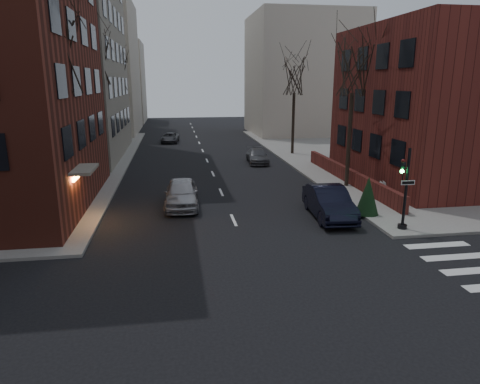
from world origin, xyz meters
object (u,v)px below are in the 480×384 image
at_px(streetlamp_far, 127,108).
at_px(sandwich_board, 382,189).
at_px(tree_left_c, 117,73).
at_px(evergreen_shrub, 368,195).
at_px(tree_left_b, 94,58).
at_px(parked_sedan, 329,202).
at_px(car_lane_silver, 181,193).
at_px(car_lane_far, 170,138).
at_px(tree_left_a, 53,55).
at_px(streetlamp_near, 99,125).
at_px(traffic_signal, 404,194).
at_px(car_lane_gray, 257,156).
at_px(tree_right_a, 354,68).
at_px(tree_right_b, 295,77).

xyz_separation_m(streetlamp_far, sandwich_board, (18.03, -27.22, -3.60)).
distance_m(tree_left_c, evergreen_shrub, 33.42).
distance_m(tree_left_b, parked_sedan, 21.56).
height_order(car_lane_silver, car_lane_far, car_lane_silver).
xyz_separation_m(tree_left_a, evergreen_shrub, (16.10, -2.47, -7.28)).
relative_size(car_lane_silver, sandwich_board, 4.94).
xyz_separation_m(tree_left_a, car_lane_far, (5.35, 28.89, -7.89)).
height_order(tree_left_b, streetlamp_near, tree_left_b).
bearing_deg(car_lane_silver, tree_left_c, 105.95).
bearing_deg(car_lane_far, parked_sedan, -68.26).
bearing_deg(evergreen_shrub, traffic_signal, -75.88).
distance_m(car_lane_silver, car_lane_far, 27.92).
xyz_separation_m(tree_left_c, parked_sedan, (13.98, -28.29, -7.18)).
xyz_separation_m(car_lane_silver, car_lane_gray, (7.09, 13.07, -0.19)).
bearing_deg(streetlamp_far, car_lane_far, 10.67).
relative_size(streetlamp_far, car_lane_silver, 1.30).
distance_m(tree_left_a, tree_left_c, 26.00).
height_order(tree_left_a, tree_left_c, tree_left_a).
xyz_separation_m(tree_left_a, sandwich_board, (18.63, 0.78, -7.83)).
distance_m(car_lane_far, sandwich_board, 31.09).
distance_m(tree_right_a, tree_right_b, 14.01).
bearing_deg(tree_left_a, streetlamp_far, 88.77).
bearing_deg(tree_left_c, streetlamp_near, -88.09).
bearing_deg(parked_sedan, tree_left_c, 119.81).
relative_size(tree_right_b, streetlamp_far, 1.46).
bearing_deg(tree_right_a, traffic_signal, -95.47).
height_order(tree_left_a, car_lane_silver, tree_left_a).
distance_m(tree_left_b, evergreen_shrub, 22.98).
relative_size(tree_left_b, car_lane_gray, 2.49).
relative_size(tree_right_b, car_lane_gray, 2.12).
relative_size(tree_right_a, car_lane_far, 2.34).
distance_m(streetlamp_far, sandwich_board, 32.84).
xyz_separation_m(tree_right_b, parked_sedan, (-3.62, -20.29, -6.74)).
bearing_deg(evergreen_shrub, car_lane_silver, 160.85).
distance_m(tree_left_a, sandwich_board, 20.22).
distance_m(tree_left_c, car_lane_silver, 26.74).
distance_m(tree_left_a, car_lane_far, 30.43).
xyz_separation_m(streetlamp_near, sandwich_board, (18.03, -7.22, -3.60)).
relative_size(streetlamp_near, car_lane_far, 1.51).
bearing_deg(car_lane_silver, car_lane_far, 93.79).
bearing_deg(tree_left_b, tree_right_b, 18.82).
bearing_deg(car_lane_far, car_lane_silver, -82.14).
height_order(traffic_signal, streetlamp_near, streetlamp_near).
height_order(tree_right_b, car_lane_far, tree_right_b).
bearing_deg(streetlamp_near, tree_right_a, -13.24).
relative_size(tree_left_a, streetlamp_far, 1.63).
distance_m(traffic_signal, streetlamp_far, 36.81).
distance_m(traffic_signal, car_lane_far, 35.79).
relative_size(parked_sedan, car_lane_far, 1.24).
distance_m(tree_right_a, car_lane_silver, 13.88).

